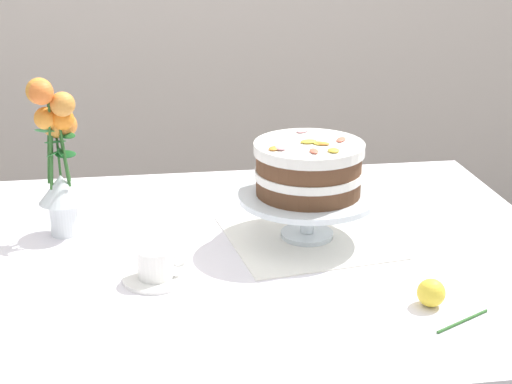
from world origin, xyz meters
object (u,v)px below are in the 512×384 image
object	(u,v)px
dining_table	(222,296)
layer_cake	(309,168)
teacup	(156,267)
flower_vase	(58,155)
fallen_rose	(432,293)
cake_stand	(308,201)

from	to	relation	value
dining_table	layer_cake	distance (m)	0.32
layer_cake	teacup	size ratio (longest dim) A/B	1.80
flower_vase	dining_table	bearing A→B (deg)	-26.70
layer_cake	teacup	bearing A→B (deg)	-154.82
layer_cake	fallen_rose	xyz separation A→B (m)	(0.15, -0.32, -0.13)
dining_table	flower_vase	distance (m)	0.44
cake_stand	layer_cake	size ratio (longest dim) A/B	1.29
cake_stand	flower_vase	distance (m)	0.52
dining_table	layer_cake	xyz separation A→B (m)	(0.19, 0.07, 0.24)
teacup	fallen_rose	bearing A→B (deg)	-19.61
dining_table	teacup	bearing A→B (deg)	-147.24
teacup	dining_table	bearing A→B (deg)	32.76
cake_stand	teacup	xyz separation A→B (m)	(-0.32, -0.15, -0.06)
dining_table	layer_cake	bearing A→B (deg)	19.36
teacup	fallen_rose	world-z (taller)	teacup
cake_stand	layer_cake	xyz separation A→B (m)	(-0.00, -0.00, 0.07)
teacup	layer_cake	bearing A→B (deg)	25.18
teacup	fallen_rose	xyz separation A→B (m)	(0.47, -0.17, -0.00)
flower_vase	teacup	size ratio (longest dim) A/B	2.70
layer_cake	fallen_rose	world-z (taller)	layer_cake
teacup	flower_vase	bearing A→B (deg)	127.91
teacup	cake_stand	bearing A→B (deg)	25.19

